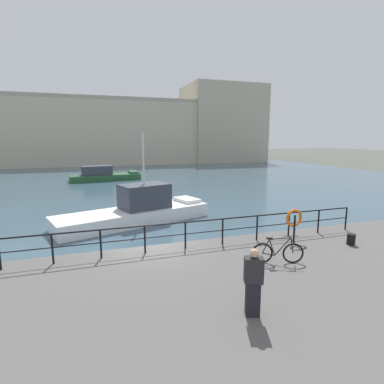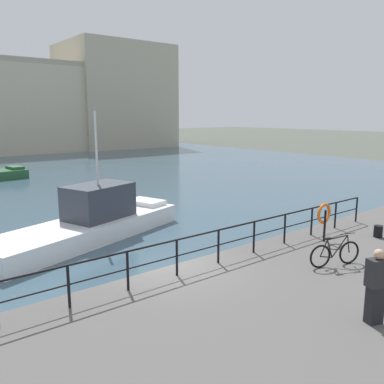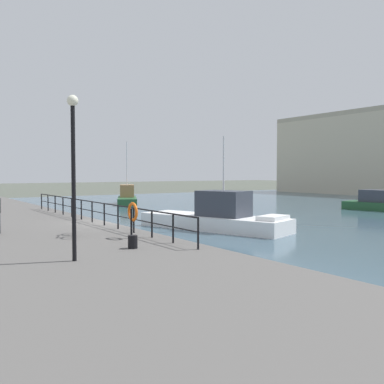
# 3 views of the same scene
# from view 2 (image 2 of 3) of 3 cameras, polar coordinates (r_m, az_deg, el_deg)

# --- Properties ---
(ground_plane) EXTENTS (240.00, 240.00, 0.00)m
(ground_plane) POSITION_cam_2_polar(r_m,az_deg,el_deg) (12.87, -2.78, -13.76)
(ground_plane) COLOR #4C5147
(moored_blue_motorboat) EXTENTS (9.73, 5.39, 5.50)m
(moored_blue_motorboat) POSITION_cam_2_polar(r_m,az_deg,el_deg) (18.31, -13.92, -4.03)
(moored_blue_motorboat) COLOR white
(moored_blue_motorboat) RESTS_ON water_basin
(quay_railing) EXTENTS (18.97, 0.07, 1.08)m
(quay_railing) POSITION_cam_2_polar(r_m,az_deg,el_deg) (11.51, -2.15, -8.24)
(quay_railing) COLOR black
(quay_railing) RESTS_ON quay_promenade
(parked_bicycle) EXTENTS (1.69, 0.63, 0.98)m
(parked_bicycle) POSITION_cam_2_polar(r_m,az_deg,el_deg) (13.04, 19.43, -8.16)
(parked_bicycle) COLOR black
(parked_bicycle) RESTS_ON quay_promenade
(mooring_bollard) EXTENTS (0.32, 0.32, 0.44)m
(mooring_bollard) POSITION_cam_2_polar(r_m,az_deg,el_deg) (16.67, 24.69, -5.04)
(mooring_bollard) COLOR black
(mooring_bollard) RESTS_ON quay_promenade
(life_ring_stand) EXTENTS (0.75, 0.16, 1.40)m
(life_ring_stand) POSITION_cam_2_polar(r_m,az_deg,el_deg) (15.25, 18.07, -3.06)
(life_ring_stand) COLOR black
(life_ring_stand) RESTS_ON quay_promenade
(standing_person) EXTENTS (0.51, 0.42, 1.69)m
(standing_person) POSITION_cam_2_polar(r_m,az_deg,el_deg) (9.81, 24.46, -11.91)
(standing_person) COLOR black
(standing_person) RESTS_ON quay_promenade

